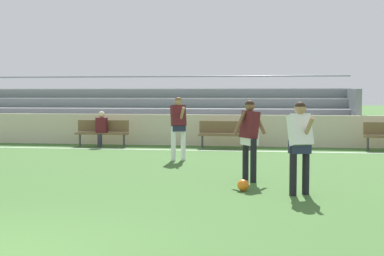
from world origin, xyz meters
The scene contains 10 objects.
field_line_sideline centered at (0.00, 12.10, 0.00)m, with size 44.00×0.12×0.01m, color white.
sideline_wall centered at (0.00, 13.75, 0.54)m, with size 48.00×0.16×1.08m, color beige.
bleacher_stand centered at (-3.15, 16.17, 1.08)m, with size 18.74×3.49×2.55m.
bench_centre_sideline centered at (-2.57, 12.90, 0.55)m, with size 1.80×0.40×0.90m.
bench_near_wall_gap centered at (1.67, 12.90, 0.55)m, with size 1.80×0.40×0.90m.
spectator_seated centered at (-2.57, 12.79, 0.70)m, with size 0.36×0.42×1.21m.
player_dark_wide_left centered at (2.82, 6.01, 1.00)m, with size 0.69×0.48×1.68m.
player_white_wide_right centered at (3.79, 4.54, 1.00)m, with size 0.49×0.69×1.68m.
player_dark_dropping_back centered at (0.71, 9.35, 1.03)m, with size 0.49×0.71×1.72m.
soccer_ball centered at (2.77, 4.79, 0.11)m, with size 0.22×0.22×0.22m, color orange.
Camera 1 is at (3.45, -5.73, 1.83)m, focal length 53.10 mm.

